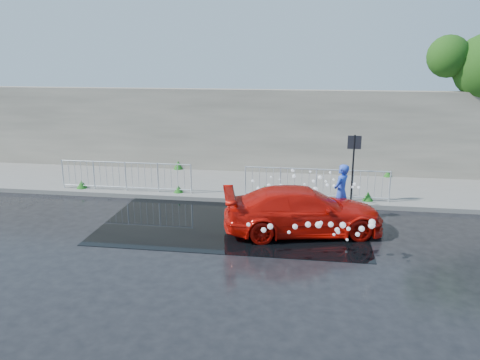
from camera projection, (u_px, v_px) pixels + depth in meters
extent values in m
plane|color=black|center=(213.00, 233.00, 13.79)|extent=(90.00, 90.00, 0.00)
cube|color=slate|center=(239.00, 185.00, 18.54)|extent=(30.00, 4.00, 0.15)
cube|color=slate|center=(230.00, 200.00, 16.63)|extent=(30.00, 0.25, 0.16)
cube|color=#686357|center=(246.00, 130.00, 20.16)|extent=(30.00, 0.60, 3.50)
cube|color=black|center=(235.00, 222.00, 14.67)|extent=(8.00, 5.00, 0.01)
cylinder|color=black|center=(353.00, 171.00, 15.82)|extent=(0.06, 0.06, 2.50)
cube|color=black|center=(354.00, 142.00, 15.55)|extent=(0.45, 0.04, 0.45)
sphere|color=#13380D|center=(448.00, 56.00, 18.39)|extent=(1.67, 1.67, 1.67)
cylinder|color=silver|center=(63.00, 174.00, 17.73)|extent=(0.05, 0.05, 1.10)
cylinder|color=silver|center=(191.00, 179.00, 17.01)|extent=(0.05, 0.05, 1.10)
cylinder|color=silver|center=(125.00, 163.00, 17.24)|extent=(5.00, 0.04, 0.04)
cylinder|color=silver|center=(126.00, 187.00, 17.49)|extent=(5.00, 0.04, 0.04)
cylinder|color=silver|center=(245.00, 181.00, 16.73)|extent=(0.05, 0.05, 1.10)
cylinder|color=silver|center=(390.00, 187.00, 16.01)|extent=(0.05, 0.05, 1.10)
cylinder|color=silver|center=(317.00, 169.00, 16.23)|extent=(5.00, 0.04, 0.04)
cylinder|color=silver|center=(315.00, 195.00, 16.48)|extent=(5.00, 0.04, 0.04)
cone|color=#144A13|center=(82.00, 184.00, 17.78)|extent=(0.40, 0.40, 0.30)
cone|color=#144A13|center=(179.00, 189.00, 17.24)|extent=(0.36, 0.36, 0.26)
cone|color=#144A13|center=(265.00, 191.00, 16.77)|extent=(0.44, 0.44, 0.40)
cone|color=#144A13|center=(368.00, 196.00, 16.26)|extent=(0.38, 0.38, 0.32)
cone|color=#144A13|center=(178.00, 165.00, 20.71)|extent=(0.42, 0.42, 0.37)
cone|color=#144A13|center=(388.00, 174.00, 19.44)|extent=(0.34, 0.34, 0.25)
sphere|color=white|center=(258.00, 188.00, 15.86)|extent=(0.13, 0.13, 0.13)
sphere|color=white|center=(315.00, 189.00, 15.70)|extent=(0.18, 0.18, 0.18)
sphere|color=white|center=(336.00, 220.00, 14.50)|extent=(0.17, 0.17, 0.17)
sphere|color=white|center=(309.00, 200.00, 15.01)|extent=(0.17, 0.17, 0.17)
sphere|color=white|center=(271.00, 191.00, 15.54)|extent=(0.14, 0.14, 0.14)
sphere|color=white|center=(334.00, 180.00, 15.93)|extent=(0.09, 0.09, 0.09)
sphere|color=white|center=(359.00, 187.00, 15.52)|extent=(0.11, 0.11, 0.11)
sphere|color=white|center=(320.00, 177.00, 16.15)|extent=(0.14, 0.14, 0.14)
sphere|color=white|center=(293.00, 170.00, 16.87)|extent=(0.12, 0.12, 0.12)
sphere|color=white|center=(308.00, 190.00, 15.58)|extent=(0.14, 0.14, 0.14)
sphere|color=white|center=(334.00, 186.00, 15.86)|extent=(0.10, 0.10, 0.10)
sphere|color=white|center=(281.00, 185.00, 15.95)|extent=(0.11, 0.11, 0.11)
sphere|color=white|center=(264.00, 206.00, 14.99)|extent=(0.09, 0.09, 0.09)
sphere|color=white|center=(313.00, 181.00, 16.03)|extent=(0.11, 0.11, 0.11)
sphere|color=white|center=(327.00, 185.00, 15.67)|extent=(0.11, 0.11, 0.11)
sphere|color=white|center=(338.00, 210.00, 14.79)|extent=(0.16, 0.16, 0.16)
sphere|color=white|center=(280.00, 180.00, 16.05)|extent=(0.07, 0.07, 0.07)
sphere|color=white|center=(352.00, 215.00, 14.51)|extent=(0.08, 0.08, 0.08)
sphere|color=white|center=(287.00, 203.00, 14.99)|extent=(0.14, 0.14, 0.14)
sphere|color=white|center=(286.00, 206.00, 14.88)|extent=(0.10, 0.10, 0.10)
sphere|color=white|center=(340.00, 196.00, 15.24)|extent=(0.17, 0.17, 0.17)
sphere|color=white|center=(330.00, 173.00, 16.45)|extent=(0.10, 0.10, 0.10)
sphere|color=white|center=(340.00, 202.00, 15.17)|extent=(0.17, 0.17, 0.17)
sphere|color=white|center=(316.00, 210.00, 14.76)|extent=(0.17, 0.17, 0.17)
sphere|color=white|center=(281.00, 206.00, 15.16)|extent=(0.15, 0.15, 0.15)
sphere|color=white|center=(269.00, 198.00, 15.25)|extent=(0.15, 0.15, 0.15)
sphere|color=white|center=(256.00, 198.00, 15.37)|extent=(0.07, 0.07, 0.07)
sphere|color=white|center=(354.00, 184.00, 15.75)|extent=(0.11, 0.11, 0.11)
sphere|color=white|center=(361.00, 205.00, 14.69)|extent=(0.06, 0.06, 0.06)
sphere|color=white|center=(257.00, 203.00, 15.14)|extent=(0.08, 0.08, 0.08)
sphere|color=white|center=(294.00, 176.00, 16.40)|extent=(0.14, 0.14, 0.14)
sphere|color=white|center=(326.00, 181.00, 16.00)|extent=(0.08, 0.08, 0.08)
sphere|color=white|center=(290.00, 204.00, 14.97)|extent=(0.12, 0.12, 0.12)
sphere|color=white|center=(259.00, 201.00, 15.23)|extent=(0.07, 0.07, 0.07)
sphere|color=white|center=(253.00, 181.00, 16.21)|extent=(0.10, 0.10, 0.10)
sphere|color=white|center=(299.00, 208.00, 14.92)|extent=(0.08, 0.08, 0.08)
sphere|color=white|center=(271.00, 177.00, 16.40)|extent=(0.08, 0.08, 0.08)
sphere|color=white|center=(256.00, 201.00, 15.23)|extent=(0.13, 0.13, 0.13)
sphere|color=white|center=(353.00, 187.00, 15.32)|extent=(0.08, 0.08, 0.08)
sphere|color=white|center=(278.00, 190.00, 15.55)|extent=(0.10, 0.10, 0.10)
sphere|color=white|center=(305.00, 184.00, 15.83)|extent=(0.08, 0.08, 0.08)
sphere|color=white|center=(290.00, 216.00, 14.83)|extent=(0.08, 0.08, 0.08)
sphere|color=white|center=(269.00, 185.00, 15.85)|extent=(0.12, 0.12, 0.12)
sphere|color=white|center=(334.00, 214.00, 14.46)|extent=(0.16, 0.16, 0.16)
sphere|color=white|center=(310.00, 172.00, 16.71)|extent=(0.08, 0.08, 0.08)
sphere|color=white|center=(288.00, 192.00, 15.71)|extent=(0.06, 0.06, 0.06)
sphere|color=white|center=(362.00, 229.00, 11.91)|extent=(0.15, 0.15, 0.15)
sphere|color=white|center=(321.00, 223.00, 12.13)|extent=(0.11, 0.11, 0.11)
sphere|color=white|center=(318.00, 225.00, 12.23)|extent=(0.17, 0.17, 0.17)
sphere|color=white|center=(289.00, 232.00, 12.32)|extent=(0.09, 0.09, 0.09)
sphere|color=white|center=(308.00, 225.00, 12.03)|extent=(0.15, 0.15, 0.15)
sphere|color=white|center=(372.00, 226.00, 11.67)|extent=(0.13, 0.13, 0.13)
sphere|color=white|center=(370.00, 226.00, 11.42)|extent=(0.08, 0.08, 0.08)
sphere|color=white|center=(337.00, 230.00, 11.90)|extent=(0.13, 0.13, 0.13)
sphere|color=white|center=(264.00, 230.00, 12.27)|extent=(0.14, 0.14, 0.14)
sphere|color=white|center=(373.00, 226.00, 11.93)|extent=(0.11, 0.11, 0.11)
sphere|color=white|center=(338.00, 232.00, 11.63)|extent=(0.10, 0.10, 0.10)
sphere|color=white|center=(334.00, 235.00, 12.09)|extent=(0.07, 0.07, 0.07)
sphere|color=white|center=(348.00, 229.00, 11.84)|extent=(0.11, 0.11, 0.11)
sphere|color=white|center=(370.00, 226.00, 11.64)|extent=(0.10, 0.10, 0.10)
sphere|color=white|center=(358.00, 234.00, 12.27)|extent=(0.12, 0.12, 0.12)
sphere|color=white|center=(372.00, 222.00, 11.76)|extent=(0.17, 0.17, 0.17)
sphere|color=white|center=(270.00, 226.00, 11.61)|extent=(0.15, 0.15, 0.15)
sphere|color=white|center=(295.00, 227.00, 12.04)|extent=(0.14, 0.14, 0.14)
sphere|color=white|center=(245.00, 227.00, 13.12)|extent=(0.10, 0.10, 0.10)
sphere|color=white|center=(331.00, 224.00, 11.50)|extent=(0.14, 0.14, 0.14)
sphere|color=white|center=(347.00, 240.00, 12.77)|extent=(0.08, 0.08, 0.08)
sphere|color=white|center=(248.00, 225.00, 12.12)|extent=(0.10, 0.10, 0.10)
sphere|color=white|center=(343.00, 225.00, 12.01)|extent=(0.16, 0.16, 0.16)
imported|color=#BB0E07|center=(303.00, 211.00, 13.64)|extent=(4.95, 2.88, 1.35)
imported|color=blue|center=(341.00, 192.00, 14.73)|extent=(0.70, 0.78, 1.78)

